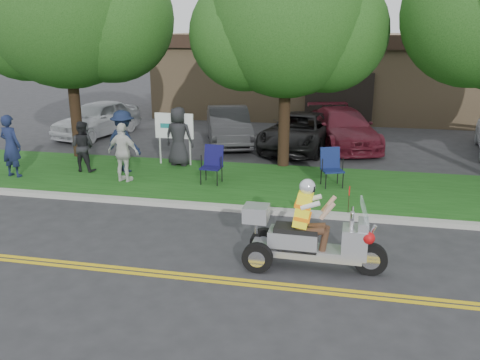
% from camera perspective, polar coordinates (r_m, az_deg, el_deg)
% --- Properties ---
extents(ground, '(120.00, 120.00, 0.00)m').
position_cam_1_polar(ground, '(9.76, -3.63, -9.61)').
color(ground, '#28282B').
rests_on(ground, ground).
extents(centerline_near, '(60.00, 0.10, 0.01)m').
position_cam_1_polar(centerline_near, '(9.27, -4.60, -11.13)').
color(centerline_near, gold).
rests_on(centerline_near, ground).
extents(centerline_far, '(60.00, 0.10, 0.01)m').
position_cam_1_polar(centerline_far, '(9.40, -4.32, -10.69)').
color(centerline_far, gold).
rests_on(centerline_far, ground).
extents(curb, '(60.00, 0.25, 0.12)m').
position_cam_1_polar(curb, '(12.47, 0.11, -3.26)').
color(curb, '#A8A89E').
rests_on(curb, ground).
extents(grass_verge, '(60.00, 4.00, 0.10)m').
position_cam_1_polar(grass_verge, '(14.47, 1.87, -0.41)').
color(grass_verge, '#184612').
rests_on(grass_verge, ground).
extents(commercial_building, '(18.00, 8.20, 4.00)m').
position_cam_1_polar(commercial_building, '(27.49, 11.33, 11.65)').
color(commercial_building, '#9E7F5B').
rests_on(commercial_building, ground).
extents(tree_left, '(6.62, 5.40, 7.78)m').
position_cam_1_polar(tree_left, '(17.80, -18.73, 17.63)').
color(tree_left, '#332114').
rests_on(tree_left, ground).
extents(tree_mid, '(5.88, 4.80, 7.05)m').
position_cam_1_polar(tree_mid, '(15.75, 5.47, 17.10)').
color(tree_mid, '#332114').
rests_on(tree_mid, ground).
extents(business_sign, '(1.25, 0.06, 1.75)m').
position_cam_1_polar(business_sign, '(16.21, -7.39, 5.73)').
color(business_sign, silver).
rests_on(business_sign, ground).
extents(trike_scooter, '(2.66, 0.89, 1.74)m').
position_cam_1_polar(trike_scooter, '(9.50, 7.56, -6.46)').
color(trike_scooter, black).
rests_on(trike_scooter, ground).
extents(lawn_chair_a, '(0.59, 0.61, 1.05)m').
position_cam_1_polar(lawn_chair_a, '(14.32, -3.10, 2.07)').
color(lawn_chair_a, black).
rests_on(lawn_chair_a, grass_verge).
extents(lawn_chair_b, '(0.72, 0.73, 1.05)m').
position_cam_1_polar(lawn_chair_b, '(14.24, 10.20, 1.73)').
color(lawn_chair_b, black).
rests_on(lawn_chair_b, grass_verge).
extents(spectator_adult_left, '(0.73, 0.54, 1.83)m').
position_cam_1_polar(spectator_adult_left, '(16.22, -24.35, 3.51)').
color(spectator_adult_left, '#161F3F').
rests_on(spectator_adult_left, grass_verge).
extents(spectator_adult_mid, '(0.77, 0.61, 1.54)m').
position_cam_1_polar(spectator_adult_mid, '(16.11, -17.27, 3.64)').
color(spectator_adult_mid, black).
rests_on(spectator_adult_mid, grass_verge).
extents(spectator_adult_right, '(1.04, 0.57, 1.68)m').
position_cam_1_polar(spectator_adult_right, '(14.69, -12.96, 3.04)').
color(spectator_adult_right, silver).
rests_on(spectator_adult_right, grass_verge).
extents(spectator_chair_a, '(1.38, 1.06, 1.88)m').
position_cam_1_polar(spectator_chair_a, '(15.67, -12.95, 4.25)').
color(spectator_chair_a, '#141E39').
rests_on(spectator_chair_a, grass_verge).
extents(spectator_chair_b, '(0.96, 0.68, 1.86)m').
position_cam_1_polar(spectator_chair_b, '(16.14, -6.90, 4.88)').
color(spectator_chair_b, black).
rests_on(spectator_chair_b, grass_verge).
extents(parked_car_far_left, '(2.59, 4.52, 1.45)m').
position_cam_1_polar(parked_car_far_left, '(21.85, -15.73, 6.68)').
color(parked_car_far_left, '#B9BBC1').
rests_on(parked_car_far_left, ground).
extents(parked_car_left, '(2.75, 4.52, 1.41)m').
position_cam_1_polar(parked_car_left, '(19.50, -1.29, 6.08)').
color(parked_car_left, '#2F2F32').
rests_on(parked_car_left, ground).
extents(parked_car_mid, '(2.97, 5.02, 1.31)m').
position_cam_1_polar(parked_car_mid, '(18.78, 6.72, 5.40)').
color(parked_car_mid, black).
rests_on(parked_car_mid, ground).
extents(parked_car_right, '(3.32, 5.15, 1.39)m').
position_cam_1_polar(parked_car_right, '(19.54, 11.45, 5.74)').
color(parked_car_right, '#551320').
rests_on(parked_car_right, ground).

